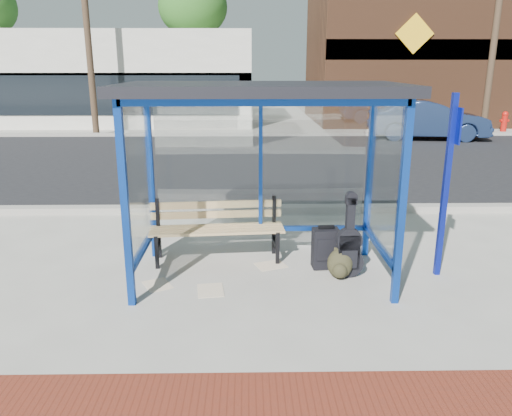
{
  "coord_description": "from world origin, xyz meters",
  "views": [
    {
      "loc": [
        -0.18,
        -5.93,
        2.63
      ],
      "look_at": [
        -0.07,
        0.2,
        0.86
      ],
      "focal_mm": 35.0,
      "sensor_mm": 36.0,
      "label": 1
    }
  ],
  "objects_px": {
    "guitar_bag": "(349,248)",
    "parked_car": "(428,120)",
    "fire_hydrant": "(504,121)",
    "backpack": "(340,265)",
    "bench": "(217,226)",
    "suitcase": "(325,248)"
  },
  "relations": [
    {
      "from": "guitar_bag",
      "to": "parked_car",
      "type": "distance_m",
      "value": 13.23
    },
    {
      "from": "parked_car",
      "to": "guitar_bag",
      "type": "bearing_deg",
      "value": 162.72
    },
    {
      "from": "fire_hydrant",
      "to": "parked_car",
      "type": "bearing_deg",
      "value": -152.21
    },
    {
      "from": "guitar_bag",
      "to": "backpack",
      "type": "relative_size",
      "value": 2.76
    },
    {
      "from": "bench",
      "to": "backpack",
      "type": "xyz_separation_m",
      "value": [
        1.6,
        -0.68,
        -0.31
      ]
    },
    {
      "from": "bench",
      "to": "fire_hydrant",
      "type": "relative_size",
      "value": 2.26
    },
    {
      "from": "fire_hydrant",
      "to": "suitcase",
      "type": "bearing_deg",
      "value": -123.91
    },
    {
      "from": "parked_car",
      "to": "backpack",
      "type": "bearing_deg",
      "value": 162.37
    },
    {
      "from": "suitcase",
      "to": "fire_hydrant",
      "type": "xyz_separation_m",
      "value": [
        9.33,
        13.87,
        0.17
      ]
    },
    {
      "from": "guitar_bag",
      "to": "backpack",
      "type": "bearing_deg",
      "value": -161.33
    },
    {
      "from": "suitcase",
      "to": "fire_hydrant",
      "type": "bearing_deg",
      "value": 51.55
    },
    {
      "from": "guitar_bag",
      "to": "backpack",
      "type": "distance_m",
      "value": 0.24
    },
    {
      "from": "bench",
      "to": "suitcase",
      "type": "relative_size",
      "value": 3.11
    },
    {
      "from": "guitar_bag",
      "to": "suitcase",
      "type": "distance_m",
      "value": 0.4
    },
    {
      "from": "parked_car",
      "to": "fire_hydrant",
      "type": "relative_size",
      "value": 5.09
    },
    {
      "from": "bench",
      "to": "backpack",
      "type": "height_order",
      "value": "bench"
    },
    {
      "from": "suitcase",
      "to": "bench",
      "type": "bearing_deg",
      "value": 162.17
    },
    {
      "from": "suitcase",
      "to": "backpack",
      "type": "xyz_separation_m",
      "value": [
        0.14,
        -0.33,
        -0.09
      ]
    },
    {
      "from": "guitar_bag",
      "to": "parked_car",
      "type": "relative_size",
      "value": 0.25
    },
    {
      "from": "fire_hydrant",
      "to": "guitar_bag",
      "type": "bearing_deg",
      "value": -122.66
    },
    {
      "from": "suitcase",
      "to": "backpack",
      "type": "distance_m",
      "value": 0.37
    },
    {
      "from": "bench",
      "to": "guitar_bag",
      "type": "distance_m",
      "value": 1.82
    }
  ]
}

